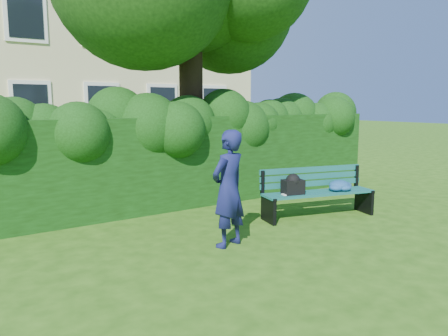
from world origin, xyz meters
TOP-DOWN VIEW (x-y plane):
  - ground at (0.00, 0.00)m, footprint 80.00×80.00m
  - apartment_building at (-0.00, 13.99)m, footprint 16.00×8.08m
  - hedge at (0.00, 2.20)m, footprint 10.00×1.00m
  - park_bench at (1.60, -0.11)m, footprint 2.18×1.07m
  - man_reading at (-0.71, -0.53)m, footprint 0.71×0.56m

SIDE VIEW (x-z plane):
  - ground at x=0.00m, z-range 0.00..0.00m
  - park_bench at x=1.60m, z-range 0.06..0.95m
  - man_reading at x=-0.71m, z-range 0.00..1.69m
  - hedge at x=0.00m, z-range 0.00..1.80m
  - apartment_building at x=0.00m, z-range 0.00..12.00m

